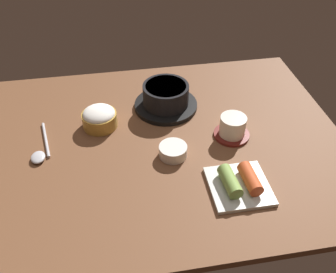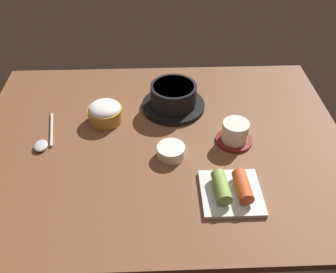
{
  "view_description": "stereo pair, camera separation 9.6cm",
  "coord_description": "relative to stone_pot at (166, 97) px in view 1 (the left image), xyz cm",
  "views": [
    {
      "loc": [
        -10.37,
        -74.09,
        68.11
      ],
      "look_at": [
        2.0,
        -2.0,
        5.0
      ],
      "focal_mm": 39.68,
      "sensor_mm": 36.0,
      "label": 1
    },
    {
      "loc": [
        -0.78,
        -75.09,
        68.11
      ],
      "look_at": [
        2.0,
        -2.0,
        5.0
      ],
      "focal_mm": 39.68,
      "sensor_mm": 36.0,
      "label": 2
    }
  ],
  "objects": [
    {
      "name": "banchan_cup_center",
      "position": [
        -1.63,
        -21.0,
        -1.91
      ],
      "size": [
        7.21,
        7.21,
        3.03
      ],
      "color": "white",
      "rests_on": "dining_table"
    },
    {
      "name": "rice_bowl",
      "position": [
        -19.64,
        -5.6,
        -0.61
      ],
      "size": [
        9.7,
        9.7,
        5.88
      ],
      "color": "#B78C38",
      "rests_on": "dining_table"
    },
    {
      "name": "kimchi_plate",
      "position": [
        11.61,
        -34.44,
        -1.98
      ],
      "size": [
        13.89,
        13.89,
        4.36
      ],
      "color": "silver",
      "rests_on": "dining_table"
    },
    {
      "name": "tea_cup_with_saucer",
      "position": [
        15.48,
        -16.03,
        -0.6
      ],
      "size": [
        9.73,
        9.73,
        6.23
      ],
      "color": "maroon",
      "rests_on": "dining_table"
    },
    {
      "name": "spoon",
      "position": [
        -35.28,
        -14.54,
        -2.93
      ],
      "size": [
        4.82,
        16.54,
        1.35
      ],
      "color": "#B7B7BC",
      "rests_on": "dining_table"
    },
    {
      "name": "dining_table",
      "position": [
        -4.25,
        -14.9,
        -4.55
      ],
      "size": [
        100.0,
        76.0,
        2.0
      ],
      "primitive_type": "cube",
      "color": "brown",
      "rests_on": "ground"
    },
    {
      "name": "stone_pot",
      "position": [
        0.0,
        0.0,
        0.0
      ],
      "size": [
        18.69,
        18.69,
        7.61
      ],
      "color": "black",
      "rests_on": "dining_table"
    }
  ]
}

